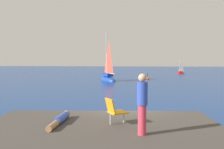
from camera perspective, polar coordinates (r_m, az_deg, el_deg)
ground_plane at (r=10.65m, az=2.57°, el=-12.73°), size 160.00×160.00×0.00m
shore_ledge at (r=7.55m, az=-2.29°, el=-15.70°), size 7.50×4.62×1.03m
boulder_seaward at (r=9.99m, az=-16.67°, el=-14.03°), size 0.92×1.01×0.56m
boulder_inland at (r=10.37m, az=-7.75°, el=-13.23°), size 0.92×0.97×0.54m
sailboat_near at (r=32.23m, az=-1.01°, el=-0.86°), size 3.08×3.82×7.08m
sailboat_far at (r=49.21m, az=15.94°, el=0.38°), size 1.78×0.99×3.22m
person_sunbather at (r=7.80m, az=-12.19°, el=-10.34°), size 0.27×1.76×0.25m
person_standing at (r=6.38m, az=7.16°, el=-6.57°), size 0.28×0.28×1.62m
beach_chair at (r=7.45m, az=0.62°, el=-8.35°), size 0.76×0.72×0.80m
marker_buoy at (r=35.77m, az=8.35°, el=-1.04°), size 0.56×0.56×1.13m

